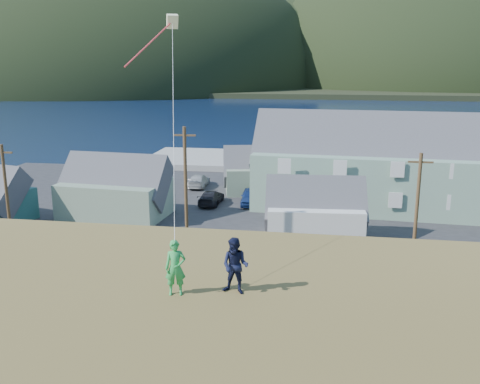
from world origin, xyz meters
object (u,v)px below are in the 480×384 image
(shed_palegreen_near, at_px, (115,189))
(kite_flyer_green, at_px, (175,268))
(shed_white, at_px, (315,212))
(kite_flyer_navy, at_px, (235,266))
(wharf, at_px, (239,160))
(lodge, at_px, (423,166))
(shed_palegreen_far, at_px, (266,171))

(shed_palegreen_near, height_order, kite_flyer_green, kite_flyer_green)
(shed_white, bearing_deg, kite_flyer_navy, -98.43)
(wharf, bearing_deg, shed_white, -70.53)
(lodge, height_order, kite_flyer_navy, lodge)
(wharf, distance_m, kite_flyer_green, 60.16)
(lodge, xyz_separation_m, shed_white, (-9.99, -10.73, -1.98))
(lodge, bearing_deg, shed_palegreen_near, -162.79)
(shed_palegreen_far, bearing_deg, lodge, -29.87)
(wharf, distance_m, kite_flyer_navy, 60.02)
(lodge, relative_size, kite_flyer_green, 18.90)
(wharf, xyz_separation_m, lodge, (21.41, -21.56, 3.97))
(lodge, bearing_deg, kite_flyer_green, -106.47)
(wharf, relative_size, shed_white, 3.13)
(shed_palegreen_far, xyz_separation_m, kite_flyer_navy, (3.73, -42.28, 5.68))
(wharf, distance_m, lodge, 30.64)
(wharf, bearing_deg, shed_palegreen_far, -71.03)
(kite_flyer_green, height_order, kite_flyer_navy, kite_flyer_navy)
(shed_white, bearing_deg, lodge, 42.96)
(lodge, bearing_deg, shed_white, -129.27)
(lodge, bearing_deg, shed_palegreen_far, 165.87)
(shed_palegreen_near, relative_size, kite_flyer_navy, 5.75)
(wharf, height_order, shed_palegreen_near, shed_palegreen_near)
(shed_white, relative_size, shed_palegreen_far, 0.81)
(wharf, bearing_deg, shed_palegreen_near, -103.91)
(shed_palegreen_near, xyz_separation_m, shed_palegreen_far, (12.71, 11.90, -0.27))
(shed_palegreen_near, distance_m, kite_flyer_navy, 34.97)
(shed_palegreen_near, height_order, shed_white, shed_palegreen_near)
(kite_flyer_green, bearing_deg, wharf, 83.92)
(shed_palegreen_near, distance_m, kite_flyer_green, 34.51)
(wharf, bearing_deg, lodge, -45.20)
(lodge, relative_size, shed_palegreen_near, 3.22)
(kite_flyer_green, bearing_deg, shed_palegreen_far, 79.18)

